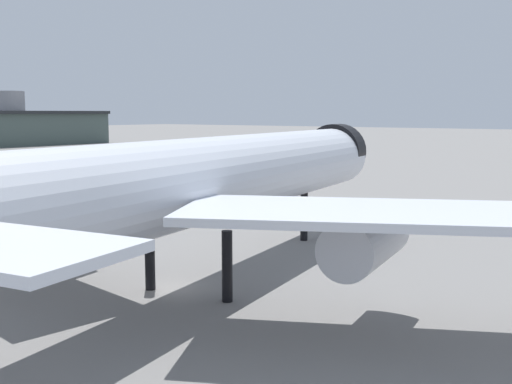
{
  "coord_description": "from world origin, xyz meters",
  "views": [
    {
      "loc": [
        -30.62,
        -30.64,
        12.38
      ],
      "look_at": [
        9.75,
        -0.55,
        5.93
      ],
      "focal_mm": 43.68,
      "sensor_mm": 36.0,
      "label": 1
    }
  ],
  "objects": [
    {
      "name": "airliner_near_gate",
      "position": [
        1.94,
        -1.88,
        7.57
      ],
      "size": [
        62.76,
        56.65,
        17.2
      ],
      "rotation": [
        0.0,
        0.0,
        0.17
      ],
      "color": "silver",
      "rests_on": "ground"
    },
    {
      "name": "service_truck_front",
      "position": [
        20.68,
        30.69,
        1.59
      ],
      "size": [
        5.66,
        2.94,
        3.0
      ],
      "rotation": [
        0.0,
        0.0,
        0.08
      ],
      "color": "black",
      "rests_on": "ground"
    },
    {
      "name": "ground",
      "position": [
        0.0,
        0.0,
        0.0
      ],
      "size": [
        900.0,
        900.0,
        0.0
      ],
      "primitive_type": "plane",
      "color": "slate"
    }
  ]
}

